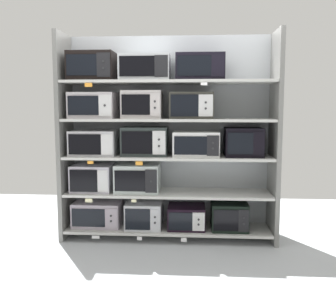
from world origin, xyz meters
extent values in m
cube|color=#B2B7BC|center=(0.00, -1.00, -0.01)|extent=(6.39, 6.00, 0.02)
cube|color=#9EA3A8|center=(0.00, 0.27, 1.20)|extent=(2.59, 0.04, 2.41)
cube|color=slate|center=(-1.23, 0.00, 1.20)|extent=(0.05, 0.51, 2.41)
cube|color=slate|center=(1.23, 0.00, 1.20)|extent=(0.05, 0.51, 2.41)
cube|color=beige|center=(0.00, 0.00, 0.11)|extent=(2.39, 0.51, 0.03)
cube|color=#A599A6|center=(-0.85, 0.00, 0.27)|extent=(0.57, 0.33, 0.29)
cube|color=black|center=(-0.92, -0.17, 0.27)|extent=(0.39, 0.01, 0.21)
cube|color=#A599A6|center=(-0.65, -0.17, 0.27)|extent=(0.14, 0.01, 0.23)
cylinder|color=#262628|center=(-0.65, -0.18, 0.24)|extent=(0.02, 0.01, 0.02)
cylinder|color=#262628|center=(-0.65, -0.18, 0.30)|extent=(0.02, 0.01, 0.02)
cube|color=#B9BBC1|center=(-0.28, 0.00, 0.28)|extent=(0.42, 0.41, 0.30)
cube|color=black|center=(-0.33, -0.21, 0.28)|extent=(0.29, 0.01, 0.24)
cube|color=#B9BBC1|center=(-0.13, -0.21, 0.28)|extent=(0.11, 0.01, 0.24)
cylinder|color=#262628|center=(-0.13, -0.22, 0.25)|extent=(0.02, 0.01, 0.02)
cylinder|color=#262628|center=(-0.13, -0.22, 0.31)|extent=(0.02, 0.01, 0.02)
cube|color=black|center=(0.22, 0.00, 0.26)|extent=(0.44, 0.37, 0.27)
cube|color=black|center=(0.16, -0.19, 0.26)|extent=(0.27, 0.01, 0.21)
cube|color=silver|center=(0.36, -0.19, 0.26)|extent=(0.14, 0.01, 0.21)
cylinder|color=#262628|center=(0.36, -0.20, 0.23)|extent=(0.02, 0.01, 0.02)
cylinder|color=#262628|center=(0.36, -0.20, 0.29)|extent=(0.02, 0.01, 0.02)
cube|color=black|center=(0.72, 0.00, 0.28)|extent=(0.42, 0.39, 0.32)
cube|color=black|center=(0.67, -0.20, 0.28)|extent=(0.28, 0.01, 0.24)
cube|color=black|center=(0.87, -0.20, 0.28)|extent=(0.12, 0.01, 0.25)
cylinder|color=#262628|center=(0.87, -0.21, 0.25)|extent=(0.02, 0.01, 0.02)
cylinder|color=#262628|center=(0.87, -0.21, 0.32)|extent=(0.02, 0.01, 0.02)
cube|color=white|center=(-0.81, -0.26, 0.07)|extent=(0.09, 0.00, 0.03)
cube|color=white|center=(-0.31, -0.26, 0.07)|extent=(0.06, 0.00, 0.04)
cube|color=white|center=(0.20, -0.26, 0.07)|extent=(0.06, 0.00, 0.05)
cube|color=beige|center=(0.00, 0.00, 0.54)|extent=(2.39, 0.51, 0.03)
cube|color=#BCB6C4|center=(-0.90, 0.00, 0.72)|extent=(0.47, 0.38, 0.31)
cube|color=black|center=(-0.96, -0.19, 0.72)|extent=(0.32, 0.01, 0.26)
cube|color=silver|center=(-0.73, -0.19, 0.72)|extent=(0.12, 0.01, 0.25)
cube|color=#B3BEBB|center=(-0.36, 0.00, 0.72)|extent=(0.51, 0.40, 0.33)
cube|color=black|center=(-0.42, -0.21, 0.72)|extent=(0.35, 0.01, 0.24)
cube|color=black|center=(-0.18, -0.20, 0.72)|extent=(0.13, 0.01, 0.26)
cylinder|color=#262628|center=(-0.18, -0.21, 0.72)|extent=(0.02, 0.01, 0.02)
cube|color=beige|center=(-0.88, -0.26, 0.50)|extent=(0.08, 0.00, 0.04)
cube|color=beige|center=(-0.37, -0.26, 0.51)|extent=(0.06, 0.00, 0.03)
cube|color=beige|center=(0.00, 0.00, 0.98)|extent=(2.39, 0.51, 0.03)
cube|color=#B8B6BB|center=(-0.87, 0.00, 1.14)|extent=(0.53, 0.40, 0.29)
cube|color=black|center=(-0.93, -0.21, 1.14)|extent=(0.37, 0.01, 0.23)
cube|color=silver|center=(-0.68, -0.21, 1.14)|extent=(0.13, 0.01, 0.23)
cube|color=#293130|center=(-0.27, 0.00, 1.16)|extent=(0.53, 0.34, 0.33)
cube|color=black|center=(-0.34, -0.18, 1.16)|extent=(0.35, 0.01, 0.25)
cube|color=silver|center=(-0.09, -0.18, 1.16)|extent=(0.15, 0.01, 0.27)
cylinder|color=#262628|center=(-0.09, -0.19, 1.12)|extent=(0.02, 0.01, 0.02)
cylinder|color=#262628|center=(-0.09, -0.19, 1.19)|extent=(0.02, 0.01, 0.02)
cube|color=silver|center=(0.33, 0.00, 1.13)|extent=(0.53, 0.40, 0.28)
cube|color=black|center=(0.26, -0.21, 1.13)|extent=(0.36, 0.01, 0.20)
cube|color=black|center=(0.51, -0.21, 1.13)|extent=(0.13, 0.01, 0.23)
cylinder|color=#262628|center=(0.51, -0.22, 1.10)|extent=(0.02, 0.01, 0.02)
cylinder|color=#262628|center=(0.51, -0.22, 1.16)|extent=(0.02, 0.01, 0.02)
cube|color=black|center=(0.87, 0.00, 1.16)|extent=(0.43, 0.35, 0.33)
cube|color=black|center=(0.81, -0.18, 1.16)|extent=(0.28, 0.01, 0.24)
cube|color=black|center=(1.01, -0.18, 1.16)|extent=(0.12, 0.01, 0.26)
cube|color=orange|center=(-0.85, -0.26, 0.94)|extent=(0.07, 0.00, 0.03)
cube|color=orange|center=(-0.30, -0.26, 0.93)|extent=(0.08, 0.00, 0.04)
cube|color=beige|center=(0.00, 0.00, 1.41)|extent=(2.39, 0.51, 0.03)
cube|color=#BCB5B9|center=(-0.87, 0.00, 1.57)|extent=(0.52, 0.37, 0.30)
cube|color=black|center=(-0.94, -0.19, 1.57)|extent=(0.35, 0.01, 0.21)
cube|color=silver|center=(-0.69, -0.19, 1.57)|extent=(0.14, 0.01, 0.24)
cylinder|color=#262628|center=(-0.69, -0.20, 1.57)|extent=(0.02, 0.01, 0.02)
cube|color=#BEB6B5|center=(-0.30, 0.00, 1.58)|extent=(0.45, 0.37, 0.32)
cube|color=black|center=(-0.35, -0.19, 1.58)|extent=(0.32, 0.01, 0.22)
cube|color=#BEB6B5|center=(-0.13, -0.19, 1.58)|extent=(0.11, 0.01, 0.26)
cylinder|color=#262628|center=(-0.13, -0.20, 1.55)|extent=(0.02, 0.01, 0.02)
cylinder|color=#262628|center=(-0.13, -0.20, 1.62)|extent=(0.02, 0.01, 0.02)
cube|color=#34342E|center=(0.27, 0.00, 1.57)|extent=(0.49, 0.34, 0.30)
cube|color=black|center=(0.20, -0.17, 1.57)|extent=(0.31, 0.01, 0.24)
cube|color=silver|center=(0.43, -0.17, 1.57)|extent=(0.16, 0.01, 0.24)
cylinder|color=#262628|center=(0.43, -0.18, 1.54)|extent=(0.02, 0.01, 0.02)
cylinder|color=#262628|center=(0.43, -0.18, 1.61)|extent=(0.02, 0.01, 0.02)
cube|color=beige|center=(0.00, 0.00, 1.84)|extent=(2.39, 0.51, 0.03)
cube|color=black|center=(-0.88, 0.00, 2.02)|extent=(0.52, 0.39, 0.33)
cube|color=black|center=(-0.95, -0.20, 2.02)|extent=(0.34, 0.01, 0.23)
cube|color=black|center=(-0.70, -0.20, 2.02)|extent=(0.15, 0.01, 0.26)
cylinder|color=#262628|center=(-0.70, -0.21, 1.98)|extent=(0.02, 0.01, 0.02)
cylinder|color=#262628|center=(-0.70, -0.21, 2.06)|extent=(0.02, 0.01, 0.02)
cube|color=#B0B4B9|center=(-0.26, 0.00, 2.00)|extent=(0.57, 0.40, 0.29)
cube|color=black|center=(-0.33, -0.21, 2.00)|extent=(0.39, 0.01, 0.22)
cube|color=black|center=(-0.06, -0.21, 2.00)|extent=(0.15, 0.01, 0.23)
cube|color=black|center=(0.36, 0.00, 2.00)|extent=(0.54, 0.38, 0.30)
cube|color=black|center=(0.30, -0.20, 2.00)|extent=(0.37, 0.01, 0.22)
cube|color=black|center=(0.55, -0.20, 2.00)|extent=(0.14, 0.01, 0.24)
cube|color=orange|center=(-0.86, -0.26, 1.80)|extent=(0.08, 0.00, 0.04)
cube|color=white|center=(0.41, -0.26, 1.80)|extent=(0.07, 0.00, 0.03)
camera|label=1|loc=(0.29, -4.31, 1.57)|focal=39.80mm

